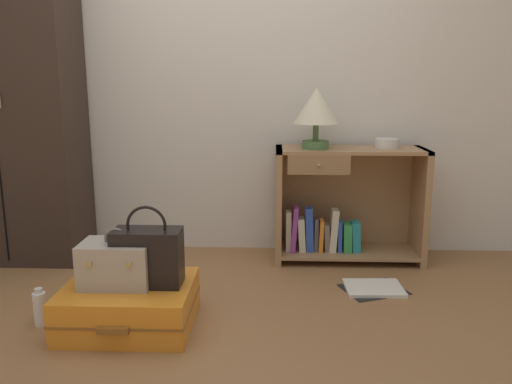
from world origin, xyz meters
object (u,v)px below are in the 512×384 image
(bookshelf, at_px, (343,206))
(suitcase_large, at_px, (130,305))
(open_book_on_floor, at_px, (374,288))
(handbag, at_px, (148,256))
(bottle, at_px, (40,308))
(train_case, at_px, (117,263))
(wardrobe, at_px, (11,99))
(table_lamp, at_px, (316,109))
(bowl, at_px, (387,143))

(bookshelf, height_order, suitcase_large, bookshelf)
(suitcase_large, xyz_separation_m, open_book_on_floor, (1.26, 0.49, -0.10))
(suitcase_large, height_order, handbag, handbag)
(handbag, relative_size, bottle, 2.05)
(suitcase_large, bearing_deg, train_case, 179.86)
(open_book_on_floor, bearing_deg, handbag, -157.70)
(wardrobe, height_order, suitcase_large, wardrobe)
(table_lamp, distance_m, open_book_on_floor, 1.15)
(table_lamp, xyz_separation_m, bottle, (-1.39, -0.99, -0.91))
(bowl, xyz_separation_m, bottle, (-1.85, -1.05, -0.69))
(bookshelf, xyz_separation_m, bowl, (0.27, 0.02, 0.42))
(wardrobe, bearing_deg, bowl, 1.59)
(suitcase_large, height_order, open_book_on_floor, suitcase_large)
(wardrobe, xyz_separation_m, bookshelf, (2.13, 0.05, -0.69))
(wardrobe, xyz_separation_m, suitcase_large, (0.99, -0.97, -0.95))
(bottle, height_order, open_book_on_floor, bottle)
(bookshelf, bearing_deg, train_case, -139.33)
(open_book_on_floor, bearing_deg, bottle, -163.71)
(wardrobe, bearing_deg, bookshelf, 1.34)
(table_lamp, bearing_deg, train_case, -135.63)
(bookshelf, xyz_separation_m, train_case, (-1.19, -1.02, -0.04))
(table_lamp, bearing_deg, bowl, 7.74)
(bowl, relative_size, handbag, 0.38)
(bowl, xyz_separation_m, train_case, (-1.46, -1.04, -0.46))
(bowl, bearing_deg, handbag, -141.87)
(bowl, relative_size, open_book_on_floor, 0.36)
(handbag, bearing_deg, bowl, 38.13)
(wardrobe, distance_m, bowl, 2.41)
(wardrobe, xyz_separation_m, handbag, (1.08, -0.97, -0.70))
(bottle, relative_size, open_book_on_floor, 0.46)
(table_lamp, relative_size, bowl, 2.57)
(wardrobe, distance_m, train_case, 1.54)
(suitcase_large, relative_size, open_book_on_floor, 1.49)
(handbag, height_order, open_book_on_floor, handbag)
(bookshelf, bearing_deg, table_lamp, -166.50)
(bowl, distance_m, open_book_on_floor, 0.96)
(bowl, height_order, bottle, bowl)
(table_lamp, distance_m, handbag, 1.44)
(wardrobe, distance_m, bottle, 1.48)
(suitcase_large, distance_m, open_book_on_floor, 1.36)
(wardrobe, bearing_deg, bottle, -60.90)
(bottle, bearing_deg, bowl, 29.60)
(wardrobe, distance_m, handbag, 1.61)
(table_lamp, bearing_deg, suitcase_large, -134.16)
(bowl, height_order, suitcase_large, bowl)
(table_lamp, height_order, bottle, table_lamp)
(train_case, bearing_deg, wardrobe, 133.83)
(wardrobe, xyz_separation_m, train_case, (0.94, -0.97, -0.73))
(suitcase_large, bearing_deg, wardrobe, 135.31)
(table_lamp, xyz_separation_m, train_case, (-1.00, -0.98, -0.68))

